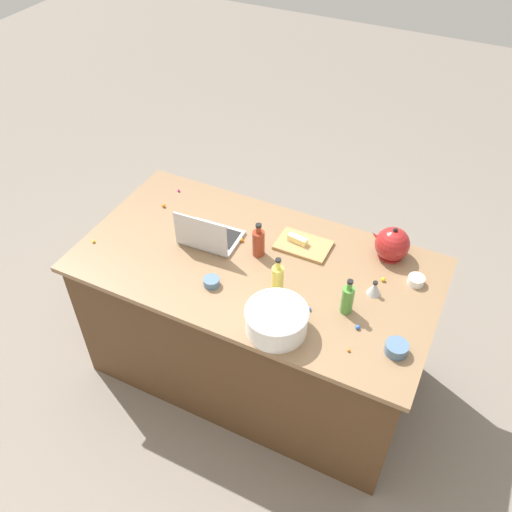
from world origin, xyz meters
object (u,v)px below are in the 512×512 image
at_px(cutting_board, 303,245).
at_px(butter_stick_left, 297,239).
at_px(bottle_olive, 347,299).
at_px(ramekin_medium, 396,348).
at_px(laptop, 208,236).
at_px(bottle_soy, 259,242).
at_px(mixing_bowl_large, 277,320).
at_px(kitchen_timer, 374,288).
at_px(ramekin_wide, 416,280).
at_px(ramekin_small, 211,282).
at_px(kettle, 392,244).
at_px(bottle_oil, 278,280).

distance_m(cutting_board, butter_stick_left, 0.04).
relative_size(bottle_olive, ramekin_medium, 1.96).
distance_m(bottle_olive, butter_stick_left, 0.51).
bearing_deg(butter_stick_left, ramekin_medium, 145.10).
bearing_deg(laptop, bottle_soy, -172.51).
bearing_deg(mixing_bowl_large, bottle_soy, -54.98).
height_order(laptop, kitchen_timer, laptop).
bearing_deg(ramekin_wide, bottle_olive, 52.09).
bearing_deg(ramekin_small, butter_stick_left, -119.61).
height_order(mixing_bowl_large, kettle, kettle).
relative_size(kettle, kitchen_timer, 2.77).
relative_size(bottle_soy, ramekin_small, 2.49).
distance_m(mixing_bowl_large, kitchen_timer, 0.53).
bearing_deg(mixing_bowl_large, butter_stick_left, -76.25).
distance_m(bottle_soy, butter_stick_left, 0.23).
bearing_deg(cutting_board, ramekin_wide, 179.20).
xyz_separation_m(ramekin_medium, ramekin_wide, (0.03, -0.46, -0.01)).
bearing_deg(ramekin_small, ramekin_medium, 179.90).
height_order(bottle_soy, kettle, bottle_soy).
height_order(butter_stick_left, ramekin_small, butter_stick_left).
bearing_deg(bottle_olive, ramekin_wide, -127.91).
distance_m(bottle_olive, ramekin_wide, 0.42).
relative_size(bottle_oil, ramekin_small, 2.78).
relative_size(bottle_soy, butter_stick_left, 1.82).
height_order(kettle, ramekin_small, kettle).
height_order(mixing_bowl_large, butter_stick_left, mixing_bowl_large).
xyz_separation_m(ramekin_small, ramekin_wide, (-0.91, -0.46, 0.00)).
bearing_deg(bottle_olive, butter_stick_left, -40.52).
bearing_deg(ramekin_small, bottle_soy, -109.74).
bearing_deg(cutting_board, bottle_olive, 136.77).
relative_size(laptop, bottle_olive, 1.60).
bearing_deg(butter_stick_left, bottle_soy, 45.78).
height_order(kettle, ramekin_wide, kettle).
distance_m(bottle_olive, cutting_board, 0.49).
bearing_deg(kitchen_timer, laptop, 1.83).
distance_m(mixing_bowl_large, ramekin_small, 0.43).
bearing_deg(mixing_bowl_large, bottle_olive, -134.83).
height_order(mixing_bowl_large, ramekin_medium, mixing_bowl_large).
relative_size(laptop, ramekin_small, 3.98).
height_order(ramekin_small, ramekin_medium, ramekin_medium).
height_order(laptop, bottle_olive, laptop).
xyz_separation_m(cutting_board, ramekin_medium, (-0.63, 0.47, 0.02)).
bearing_deg(laptop, kettle, -160.08).
relative_size(butter_stick_left, ramekin_medium, 1.08).
bearing_deg(butter_stick_left, ramekin_wide, 179.25).
bearing_deg(bottle_olive, bottle_soy, -17.79).
height_order(butter_stick_left, ramekin_wide, butter_stick_left).
relative_size(bottle_olive, bottle_soy, 1.00).
bearing_deg(butter_stick_left, laptop, 24.16).
bearing_deg(bottle_soy, ramekin_medium, 159.48).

